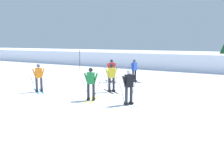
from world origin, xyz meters
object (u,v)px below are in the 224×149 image
object	(u,v)px
skier_blue	(134,70)
trail_marker_pole	(80,61)
skier_black	(129,86)
skier_red	(112,70)
skier_orange	(39,77)
skier_yellow	(111,77)
skier_green	(91,83)

from	to	relation	value
skier_blue	trail_marker_pole	distance (m)	7.46
skier_black	skier_red	xyz separation A→B (m)	(-4.14, 5.31, 0.00)
skier_orange	skier_black	xyz separation A→B (m)	(6.03, 0.08, 0.00)
skier_yellow	skier_green	bearing A→B (deg)	-85.17
skier_green	skier_yellow	distance (m)	2.41
skier_blue	skier_black	size ratio (longest dim) A/B	1.00
skier_yellow	trail_marker_pole	bearing A→B (deg)	139.41
skier_yellow	skier_blue	xyz separation A→B (m)	(-0.45, 4.11, 0.00)
skier_yellow	skier_red	bearing A→B (deg)	120.82
skier_red	trail_marker_pole	world-z (taller)	trail_marker_pole
skier_green	skier_blue	world-z (taller)	same
skier_green	skier_black	size ratio (longest dim) A/B	1.00
skier_yellow	skier_blue	bearing A→B (deg)	96.26
skier_blue	skier_black	distance (m)	6.85
skier_orange	skier_red	distance (m)	5.71
skier_yellow	trail_marker_pole	size ratio (longest dim) A/B	0.77
skier_orange	skier_red	size ratio (longest dim) A/B	1.00
skier_black	skier_red	size ratio (longest dim) A/B	1.00
skier_blue	trail_marker_pole	size ratio (longest dim) A/B	0.77
skier_yellow	skier_orange	bearing A→B (deg)	-149.07
skier_orange	skier_green	xyz separation A→B (m)	(3.97, -0.14, -0.00)
skier_yellow	skier_red	size ratio (longest dim) A/B	1.00
skier_green	skier_orange	bearing A→B (deg)	177.93
trail_marker_pole	skier_red	bearing A→B (deg)	-30.38
skier_black	skier_red	distance (m)	6.73
skier_green	skier_black	xyz separation A→B (m)	(2.06, 0.22, 0.00)
skier_blue	skier_red	bearing A→B (deg)	-145.53
skier_black	skier_green	bearing A→B (deg)	-173.94
trail_marker_pole	skier_black	bearing A→B (deg)	-41.39
skier_orange	skier_yellow	xyz separation A→B (m)	(3.76, 2.25, 0.00)
skier_orange	skier_yellow	size ratio (longest dim) A/B	1.00
skier_yellow	skier_blue	distance (m)	4.13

